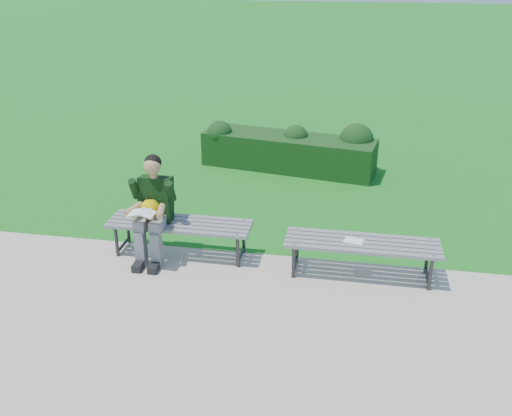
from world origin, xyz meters
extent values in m
plane|color=#307413|center=(0.00, 0.00, 0.00)|extent=(80.00, 80.00, 0.00)
cube|color=beige|center=(0.00, -1.75, 0.01)|extent=(30.00, 3.50, 0.02)
cube|color=#173F18|center=(-0.04, 3.24, 0.30)|extent=(3.13, 1.27, 0.60)
sphere|color=#173F18|center=(-1.29, 3.29, 0.57)|extent=(0.53, 0.53, 0.46)
sphere|color=#173F18|center=(0.09, 3.30, 0.57)|extent=(0.50, 0.50, 0.44)
sphere|color=#173F18|center=(1.14, 3.29, 0.57)|extent=(0.69, 0.69, 0.59)
cube|color=gray|center=(-0.98, -0.38, 0.45)|extent=(1.80, 0.08, 0.04)
cube|color=gray|center=(-0.98, -0.28, 0.45)|extent=(1.80, 0.08, 0.04)
cube|color=gray|center=(-0.98, -0.18, 0.45)|extent=(1.80, 0.09, 0.04)
cube|color=gray|center=(-0.98, -0.07, 0.45)|extent=(1.80, 0.09, 0.04)
cube|color=gray|center=(-0.98, 0.03, 0.45)|extent=(1.80, 0.09, 0.04)
cylinder|color=#2D2D30|center=(-1.76, -0.37, 0.23)|extent=(0.04, 0.04, 0.41)
cylinder|color=#2D2D30|center=(-1.76, 0.01, 0.23)|extent=(0.04, 0.04, 0.41)
cylinder|color=#2D2D30|center=(-1.76, -0.18, 0.41)|extent=(0.04, 0.42, 0.04)
cylinder|color=#2D2D30|center=(-1.76, -0.18, 0.08)|extent=(0.04, 0.42, 0.04)
cylinder|color=gray|center=(-1.76, -0.38, 0.47)|extent=(0.02, 0.02, 0.01)
cylinder|color=gray|center=(-1.76, 0.03, 0.47)|extent=(0.02, 0.02, 0.01)
cylinder|color=#2D2D30|center=(-0.20, -0.37, 0.23)|extent=(0.04, 0.04, 0.41)
cylinder|color=#2D2D30|center=(-0.20, 0.01, 0.23)|extent=(0.04, 0.04, 0.41)
cylinder|color=#2D2D30|center=(-0.20, -0.18, 0.41)|extent=(0.04, 0.42, 0.04)
cylinder|color=#2D2D30|center=(-0.20, -0.18, 0.08)|extent=(0.04, 0.42, 0.04)
cylinder|color=gray|center=(-0.20, -0.38, 0.47)|extent=(0.02, 0.02, 0.01)
cylinder|color=gray|center=(-0.20, 0.03, 0.47)|extent=(0.02, 0.02, 0.01)
cube|color=gray|center=(1.28, -0.51, 0.45)|extent=(1.80, 0.08, 0.04)
cube|color=gray|center=(1.28, -0.41, 0.45)|extent=(1.80, 0.08, 0.04)
cube|color=gray|center=(1.28, -0.31, 0.45)|extent=(1.80, 0.08, 0.04)
cube|color=gray|center=(1.28, -0.20, 0.45)|extent=(1.80, 0.09, 0.04)
cube|color=gray|center=(1.28, -0.10, 0.45)|extent=(1.80, 0.09, 0.04)
cylinder|color=#2D2D30|center=(0.50, -0.50, 0.23)|extent=(0.04, 0.04, 0.41)
cylinder|color=#2D2D30|center=(0.50, -0.12, 0.23)|extent=(0.04, 0.04, 0.41)
cylinder|color=#2D2D30|center=(0.50, -0.31, 0.41)|extent=(0.04, 0.42, 0.04)
cylinder|color=#2D2D30|center=(0.50, -0.31, 0.08)|extent=(0.04, 0.42, 0.04)
cylinder|color=gray|center=(0.50, -0.51, 0.47)|extent=(0.02, 0.02, 0.01)
cylinder|color=gray|center=(0.50, -0.10, 0.47)|extent=(0.02, 0.02, 0.01)
cylinder|color=#2D2D30|center=(2.06, -0.50, 0.23)|extent=(0.04, 0.04, 0.41)
cylinder|color=#2D2D30|center=(2.06, -0.12, 0.23)|extent=(0.04, 0.04, 0.41)
cylinder|color=#2D2D30|center=(2.06, -0.31, 0.41)|extent=(0.04, 0.42, 0.04)
cylinder|color=#2D2D30|center=(2.06, -0.31, 0.08)|extent=(0.04, 0.42, 0.04)
cylinder|color=gray|center=(2.06, -0.51, 0.47)|extent=(0.02, 0.02, 0.01)
cylinder|color=gray|center=(2.06, -0.10, 0.47)|extent=(0.02, 0.02, 0.01)
cube|color=gray|center=(-1.38, -0.34, 0.54)|extent=(0.14, 0.42, 0.13)
cube|color=gray|center=(-1.18, -0.34, 0.54)|extent=(0.14, 0.42, 0.13)
cube|color=gray|center=(-1.38, -0.52, 0.24)|extent=(0.12, 0.13, 0.45)
cube|color=gray|center=(-1.18, -0.52, 0.24)|extent=(0.12, 0.13, 0.45)
cube|color=black|center=(-1.38, -0.62, 0.07)|extent=(0.11, 0.26, 0.09)
cube|color=black|center=(-1.18, -0.62, 0.07)|extent=(0.11, 0.26, 0.09)
cube|color=black|center=(-1.28, -0.14, 0.75)|extent=(0.40, 0.30, 0.59)
cylinder|color=tan|center=(-1.28, -0.16, 1.07)|extent=(0.10, 0.10, 0.08)
sphere|color=tan|center=(-1.28, -0.18, 1.20)|extent=(0.21, 0.21, 0.21)
sphere|color=black|center=(-1.28, -0.15, 1.23)|extent=(0.21, 0.21, 0.21)
cylinder|color=black|center=(-1.51, -0.24, 0.91)|extent=(0.10, 0.21, 0.30)
cylinder|color=black|center=(-1.05, -0.24, 0.91)|extent=(0.10, 0.21, 0.30)
cylinder|color=tan|center=(-1.45, -0.46, 0.74)|extent=(0.14, 0.31, 0.08)
cylinder|color=tan|center=(-1.11, -0.46, 0.74)|extent=(0.14, 0.31, 0.08)
sphere|color=tan|center=(-1.38, -0.62, 0.74)|extent=(0.09, 0.09, 0.09)
sphere|color=tan|center=(-1.18, -0.62, 0.74)|extent=(0.09, 0.09, 0.09)
sphere|color=gold|center=(-1.28, -0.36, 0.72)|extent=(0.22, 0.22, 0.22)
cone|color=#D54200|center=(-1.28, -0.47, 0.71)|extent=(0.07, 0.07, 0.07)
cone|color=black|center=(-1.30, -0.35, 0.85)|extent=(0.03, 0.04, 0.07)
cone|color=black|center=(-1.27, -0.34, 0.85)|extent=(0.03, 0.04, 0.06)
sphere|color=white|center=(-1.33, -0.45, 0.75)|extent=(0.04, 0.04, 0.04)
sphere|color=white|center=(-1.24, -0.45, 0.75)|extent=(0.04, 0.04, 0.04)
cube|color=white|center=(-1.36, -0.64, 0.79)|extent=(0.15, 0.20, 0.05)
cube|color=white|center=(-1.21, -0.64, 0.79)|extent=(0.15, 0.20, 0.05)
cube|color=white|center=(1.18, -0.31, 0.47)|extent=(0.25, 0.20, 0.01)
camera|label=1|loc=(1.08, -6.32, 3.57)|focal=40.00mm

